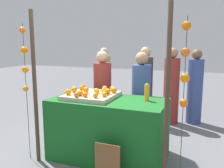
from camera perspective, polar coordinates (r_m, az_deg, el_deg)
name	(u,v)px	position (r m, az deg, el deg)	size (l,w,h in m)	color
ground_plane	(108,157)	(3.83, -0.87, -16.85)	(24.00, 24.00, 0.00)	slate
stall_counter	(108,129)	(3.65, -0.89, -10.50)	(1.67, 0.86, 0.90)	#196023
orange_tray	(92,96)	(3.63, -4.80, -2.71)	(0.71, 0.72, 0.06)	#B2AD99
orange_0	(105,88)	(3.81, -1.71, -1.02)	(0.08, 0.08, 0.08)	orange
orange_1	(97,91)	(3.61, -3.64, -1.62)	(0.08, 0.08, 0.08)	orange
orange_2	(108,91)	(3.57, -1.01, -1.71)	(0.08, 0.08, 0.08)	orange
orange_3	(104,90)	(3.66, -1.94, -1.49)	(0.08, 0.08, 0.08)	orange
orange_4	(76,94)	(3.41, -8.35, -2.46)	(0.07, 0.07, 0.07)	orange
orange_5	(105,92)	(3.50, -1.71, -1.99)	(0.08, 0.08, 0.08)	orange
orange_6	(85,94)	(3.40, -6.32, -2.47)	(0.07, 0.07, 0.07)	orange
orange_7	(96,95)	(3.34, -3.90, -2.65)	(0.07, 0.07, 0.07)	orange
orange_8	(104,94)	(3.39, -1.80, -2.45)	(0.07, 0.07, 0.07)	orange
orange_9	(80,93)	(3.49, -7.53, -2.08)	(0.08, 0.08, 0.08)	orange
orange_10	(86,90)	(3.68, -6.17, -1.40)	(0.09, 0.09, 0.09)	orange
orange_11	(81,88)	(3.91, -7.21, -0.90)	(0.07, 0.07, 0.07)	orange
orange_12	(83,86)	(3.99, -6.86, -0.58)	(0.08, 0.08, 0.08)	orange
orange_13	(68,92)	(3.58, -10.27, -1.84)	(0.09, 0.09, 0.09)	orange
orange_14	(114,90)	(3.65, 0.41, -1.42)	(0.09, 0.09, 0.09)	orange
orange_15	(112,88)	(3.80, 0.03, -1.06)	(0.08, 0.08, 0.08)	orange
orange_16	(74,89)	(3.75, -8.85, -1.24)	(0.09, 0.09, 0.09)	orange
juice_bottle	(147,93)	(3.44, 8.18, -2.00)	(0.07, 0.07, 0.25)	orange
chalkboard_sign	(108,163)	(3.14, -1.04, -18.15)	(0.33, 0.03, 0.51)	brown
vendor_left	(103,98)	(4.35, -2.24, -3.32)	(0.31, 0.31, 1.57)	maroon
vendor_right	(141,102)	(4.08, 6.82, -4.32)	(0.31, 0.31, 1.57)	#384C8C
crowd_person_0	(104,80)	(6.33, -1.81, 0.84)	(0.32, 0.32, 1.59)	tan
crowd_person_1	(195,89)	(5.44, 18.89, -1.17)	(0.32, 0.32, 1.58)	#384C8C
crowd_person_2	(145,88)	(5.26, 7.72, -0.86)	(0.33, 0.33, 1.63)	#333338
crowd_person_3	(171,89)	(5.29, 13.78, -1.06)	(0.32, 0.32, 1.61)	maroon
canopy_post_left	(35,89)	(3.56, -17.66, -1.06)	(0.06, 0.06, 2.15)	#473828
canopy_post_right	(167,100)	(2.79, 12.82, -3.69)	(0.06, 0.06, 2.15)	#473828
garland_strand_left	(25,60)	(3.62, -19.87, 5.36)	(0.11, 0.11, 1.98)	#2D4C23
garland_strand_right	(185,67)	(2.68, 16.79, 3.85)	(0.11, 0.10, 1.98)	#2D4C23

